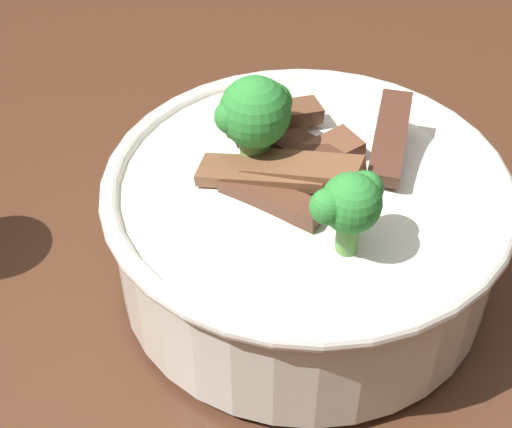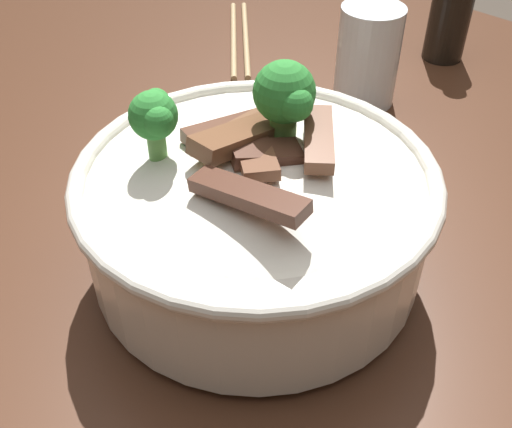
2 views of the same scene
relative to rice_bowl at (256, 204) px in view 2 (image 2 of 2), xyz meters
name	(u,v)px [view 2 (image 2 of 2)]	position (x,y,z in m)	size (l,w,h in m)	color
dining_table	(220,286)	(-0.07, 0.02, -0.15)	(1.41, 1.09, 0.76)	#472819
rice_bowl	(256,204)	(0.00, 0.00, 0.00)	(0.25, 0.25, 0.16)	silver
drinking_glass	(367,63)	(-0.09, 0.26, -0.02)	(0.06, 0.06, 0.10)	white
chopsticks_pair	(240,38)	(-0.29, 0.27, -0.06)	(0.17, 0.16, 0.01)	tan
soy_sauce_bottle	(451,11)	(-0.08, 0.41, 0.00)	(0.05, 0.05, 0.13)	black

